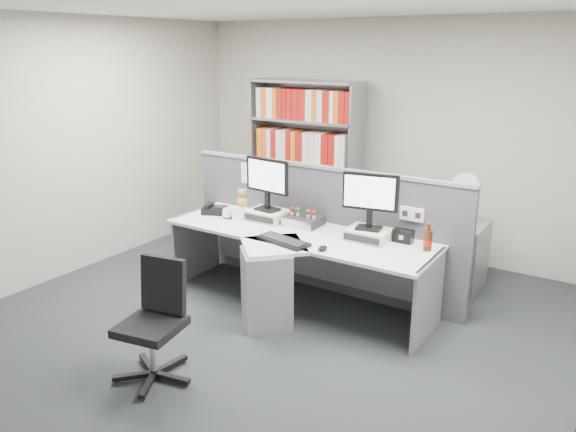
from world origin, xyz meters
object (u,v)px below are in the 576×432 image
Objects in this scene: desktop_pc at (304,221)px; mouse at (323,248)px; desk_fan at (466,192)px; desk_calendar at (227,214)px; speaker at (403,236)px; desk at (285,266)px; keyboard at (283,241)px; desk_phone at (214,210)px; cola_bottle at (428,240)px; monitor_right at (370,196)px; shelving_unit at (305,165)px; office_chair at (156,317)px; monitor_left at (267,180)px; filing_cabinet at (459,256)px.

desktop_pc reaches higher than mouse.
desk_fan is (0.77, 1.47, 0.28)m from mouse.
speaker is at bearing 9.46° from desk_calendar.
keyboard is (0.04, -0.09, 0.28)m from desk.
desk_phone reaches higher than desktop_pc.
cola_bottle is 0.47× the size of desk_fan.
desk_calendar is at bearing -162.46° from desktop_pc.
keyboard is (-0.60, -0.47, -0.39)m from monitor_right.
monitor_right is 2.91× the size of speaker.
desk_fan reaches higher than speaker.
desk_fan reaches higher than keyboard.
desktop_pc is 3.10× the size of desk_calendar.
shelving_unit is (-1.33, 1.92, 0.24)m from mouse.
desk_phone is at bearing -153.52° from desk_fan.
shelving_unit is 2.26× the size of office_chair.
monitor_left is 1.81× the size of desk_phone.
desk_calendar is 1.71m from office_chair.
filing_cabinet is (1.16, 1.49, -0.39)m from keyboard.
speaker reaches higher than filing_cabinet.
shelving_unit reaches higher than mouse.
monitor_right is 0.57× the size of office_chair.
shelving_unit is at bearing 106.91° from monitor_left.
filing_cabinet is at bearing 88.86° from cola_bottle.
mouse is (0.89, -0.46, -0.39)m from monitor_left.
keyboard is 0.39m from mouse.
monitor_left is 1.67m from cola_bottle.
shelving_unit is 3.33m from office_chair.
keyboard is at bearing -127.84° from desk_fan.
keyboard is 4.99× the size of desk_calendar.
desk_phone is at bearing 165.41° from desk.
keyboard is 0.91m from desk_calendar.
monitor_left is 4.90× the size of desk_calendar.
desk_phone is at bearing -153.52° from filing_cabinet.
office_chair reaches higher than desk_calendar.
monitor_left is 1.94m from desk_fan.
desk_calendar is 2.36m from desk_fan.
monitor_left is 2.15× the size of cola_bottle.
desk is 5.09× the size of desk_fan.
desk is at bearing 170.15° from mouse.
desktop_pc is 1.85m from office_chair.
desktop_pc is (0.39, 0.05, -0.37)m from monitor_left.
monitor_right is at bearing -118.66° from desk_fan.
filing_cabinet is at bearing 62.65° from office_chair.
desk is 10.74× the size of cola_bottle.
cola_bottle is 2.54m from shelving_unit.
desk_calendar is at bearing 110.32° from office_chair.
keyboard is at bearing -78.35° from desktop_pc.
cola_bottle is 0.12× the size of shelving_unit.
cola_bottle reaches higher than mouse.
filing_cabinet is (1.20, 1.40, -0.11)m from desk.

